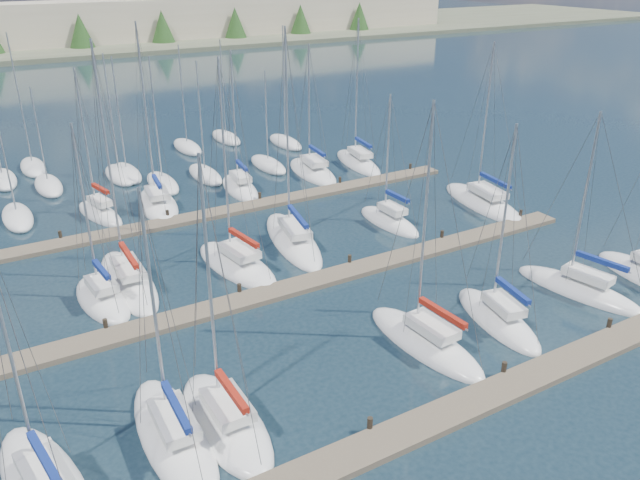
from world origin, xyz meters
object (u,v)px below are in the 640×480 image
sailboat_b (174,435)px  sailboat_h (103,299)px  sailboat_q (313,171)px  sailboat_o (158,204)px  sailboat_l (389,221)px  sailboat_d (425,342)px  sailboat_e (498,319)px  sailboat_k (293,240)px  sailboat_p (240,188)px  sailboat_r (358,162)px  sailboat_n (100,213)px  sailboat_j (237,264)px  sailboat_f (579,289)px  sailboat_m (483,202)px  sailboat_c (226,421)px  sailboat_i (128,281)px

sailboat_b → sailboat_h: bearing=91.2°
sailboat_q → sailboat_o: bearing=-169.1°
sailboat_l → sailboat_d: bearing=-120.7°
sailboat_e → sailboat_k: 16.29m
sailboat_p → sailboat_r: size_ratio=0.88×
sailboat_p → sailboat_r: bearing=11.2°
sailboat_k → sailboat_n: size_ratio=1.27×
sailboat_l → sailboat_q: size_ratio=0.84×
sailboat_e → sailboat_b: (-18.95, 0.16, -0.01)m
sailboat_p → sailboat_b: size_ratio=1.06×
sailboat_r → sailboat_l: (-6.35, -13.94, -0.01)m
sailboat_b → sailboat_e: bearing=1.0°
sailboat_k → sailboat_q: bearing=66.7°
sailboat_j → sailboat_k: bearing=9.9°
sailboat_f → sailboat_l: size_ratio=1.12×
sailboat_d → sailboat_k: 15.24m
sailboat_d → sailboat_m: size_ratio=1.00×
sailboat_f → sailboat_q: 28.73m
sailboat_m → sailboat_l: bearing=-175.3°
sailboat_b → sailboat_f: sailboat_b is taller
sailboat_e → sailboat_l: sailboat_e is taller
sailboat_e → sailboat_n: bearing=131.3°
sailboat_e → sailboat_k: (-4.90, 15.54, -0.00)m
sailboat_j → sailboat_m: bearing=-7.0°
sailboat_b → sailboat_q: 36.67m
sailboat_h → sailboat_o: bearing=56.5°
sailboat_b → sailboat_n: sailboat_n is taller
sailboat_r → sailboat_b: sailboat_r is taller
sailboat_e → sailboat_c: bearing=-167.9°
sailboat_k → sailboat_l: bearing=6.4°
sailboat_m → sailboat_n: (-28.31, 13.69, 0.03)m
sailboat_l → sailboat_n: size_ratio=0.87×
sailboat_q → sailboat_b: bearing=-122.2°
sailboat_p → sailboat_f: sailboat_p is taller
sailboat_h → sailboat_p: sailboat_p is taller
sailboat_o → sailboat_h: 15.76m
sailboat_d → sailboat_j: sailboat_j is taller
sailboat_e → sailboat_b: sailboat_e is taller
sailboat_r → sailboat_f: size_ratio=1.22×
sailboat_i → sailboat_n: (1.04, 12.62, 0.01)m
sailboat_f → sailboat_l: (-3.66, 14.81, 0.00)m
sailboat_f → sailboat_q: (-2.65, 28.61, -0.01)m
sailboat_b → sailboat_q: sailboat_q is taller
sailboat_i → sailboat_l: sailboat_i is taller
sailboat_c → sailboat_q: bearing=54.1°
sailboat_o → sailboat_b: sailboat_o is taller
sailboat_r → sailboat_b: 40.35m
sailboat_k → sailboat_p: bearing=96.0°
sailboat_b → sailboat_j: sailboat_j is taller
sailboat_e → sailboat_b: 18.95m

